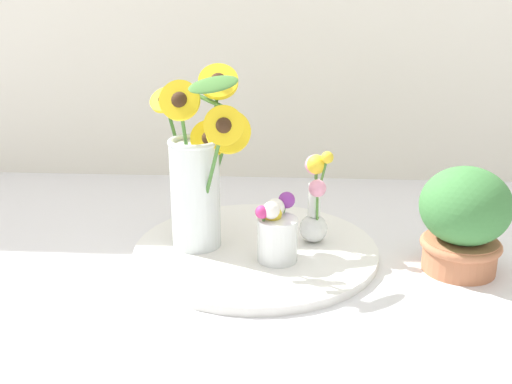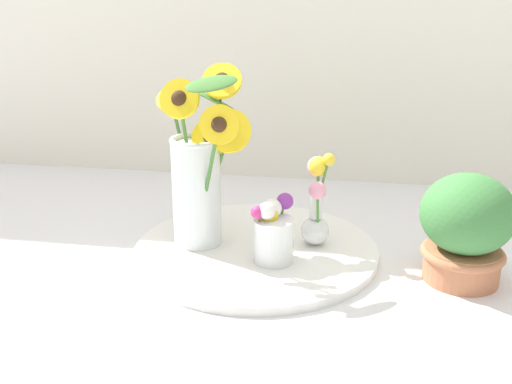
# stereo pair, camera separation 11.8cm
# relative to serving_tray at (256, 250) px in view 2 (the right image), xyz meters

# --- Properties ---
(ground_plane) EXTENTS (6.00, 6.00, 0.00)m
(ground_plane) POSITION_rel_serving_tray_xyz_m (-0.03, -0.03, -0.01)
(ground_plane) COLOR silver
(serving_tray) EXTENTS (0.49, 0.49, 0.02)m
(serving_tray) POSITION_rel_serving_tray_xyz_m (0.00, 0.00, 0.00)
(serving_tray) COLOR white
(serving_tray) RESTS_ON ground_plane
(mason_jar_sunflowers) EXTENTS (0.22, 0.20, 0.36)m
(mason_jar_sunflowers) POSITION_rel_serving_tray_xyz_m (-0.11, 0.00, 0.16)
(mason_jar_sunflowers) COLOR silver
(mason_jar_sunflowers) RESTS_ON serving_tray
(vase_small_center) EXTENTS (0.08, 0.09, 0.13)m
(vase_small_center) POSITION_rel_serving_tray_xyz_m (0.04, -0.06, 0.07)
(vase_small_center) COLOR white
(vase_small_center) RESTS_ON serving_tray
(vase_bulb_right) EXTENTS (0.06, 0.08, 0.19)m
(vase_bulb_right) POSITION_rel_serving_tray_xyz_m (0.12, 0.03, 0.10)
(vase_bulb_right) COLOR white
(vase_bulb_right) RESTS_ON serving_tray
(potted_plant) EXTENTS (0.17, 0.17, 0.21)m
(potted_plant) POSITION_rel_serving_tray_xyz_m (0.39, -0.05, 0.10)
(potted_plant) COLOR #B7704C
(potted_plant) RESTS_ON ground_plane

